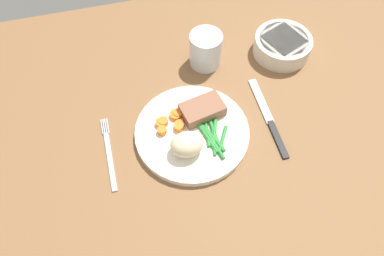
{
  "coord_description": "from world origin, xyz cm",
  "views": [
    {
      "loc": [
        -11.52,
        -37.8,
        67.39
      ],
      "look_at": [
        -1.64,
        0.74,
        4.6
      ],
      "focal_mm": 35.03,
      "sensor_mm": 36.0,
      "label": 1
    }
  ],
  "objects_px": {
    "water_glass": "(205,52)",
    "salad_bowl": "(282,45)",
    "fork": "(109,154)",
    "meat_portion": "(202,110)",
    "dinner_plate": "(192,133)",
    "knife": "(269,119)"
  },
  "relations": [
    {
      "from": "meat_portion",
      "to": "dinner_plate",
      "type": "bearing_deg",
      "value": -130.6
    },
    {
      "from": "knife",
      "to": "salad_bowl",
      "type": "distance_m",
      "value": 0.2
    },
    {
      "from": "dinner_plate",
      "to": "meat_portion",
      "type": "distance_m",
      "value": 0.05
    },
    {
      "from": "dinner_plate",
      "to": "knife",
      "type": "height_order",
      "value": "dinner_plate"
    },
    {
      "from": "knife",
      "to": "water_glass",
      "type": "relative_size",
      "value": 2.53
    },
    {
      "from": "fork",
      "to": "water_glass",
      "type": "xyz_separation_m",
      "value": [
        0.25,
        0.19,
        0.03
      ]
    },
    {
      "from": "meat_portion",
      "to": "salad_bowl",
      "type": "xyz_separation_m",
      "value": [
        0.23,
        0.13,
        -0.0
      ]
    },
    {
      "from": "water_glass",
      "to": "fork",
      "type": "bearing_deg",
      "value": -143.0
    },
    {
      "from": "dinner_plate",
      "to": "water_glass",
      "type": "bearing_deg",
      "value": 66.92
    },
    {
      "from": "meat_portion",
      "to": "water_glass",
      "type": "bearing_deg",
      "value": 72.22
    },
    {
      "from": "dinner_plate",
      "to": "water_glass",
      "type": "xyz_separation_m",
      "value": [
        0.08,
        0.18,
        0.03
      ]
    },
    {
      "from": "meat_portion",
      "to": "knife",
      "type": "distance_m",
      "value": 0.14
    },
    {
      "from": "salad_bowl",
      "to": "water_glass",
      "type": "bearing_deg",
      "value": 175.44
    },
    {
      "from": "fork",
      "to": "water_glass",
      "type": "bearing_deg",
      "value": 38.2
    },
    {
      "from": "fork",
      "to": "knife",
      "type": "bearing_deg",
      "value": 1.16
    },
    {
      "from": "water_glass",
      "to": "knife",
      "type": "bearing_deg",
      "value": -65.21
    },
    {
      "from": "knife",
      "to": "water_glass",
      "type": "distance_m",
      "value": 0.21
    },
    {
      "from": "dinner_plate",
      "to": "fork",
      "type": "height_order",
      "value": "dinner_plate"
    },
    {
      "from": "salad_bowl",
      "to": "fork",
      "type": "bearing_deg",
      "value": -158.1
    },
    {
      "from": "salad_bowl",
      "to": "knife",
      "type": "bearing_deg",
      "value": -118.67
    },
    {
      "from": "water_glass",
      "to": "salad_bowl",
      "type": "xyz_separation_m",
      "value": [
        0.18,
        -0.01,
        -0.01
      ]
    },
    {
      "from": "knife",
      "to": "salad_bowl",
      "type": "xyz_separation_m",
      "value": [
        0.09,
        0.17,
        0.02
      ]
    }
  ]
}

